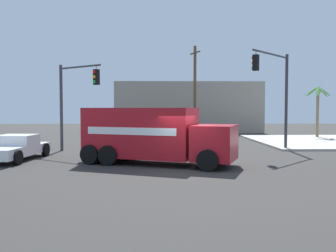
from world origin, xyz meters
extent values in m
plane|color=#33302D|center=(0.00, 0.00, 0.00)|extent=(100.00, 100.00, 0.00)
cube|color=#B2ADA0|center=(13.35, 13.35, 0.07)|extent=(12.77, 12.77, 0.14)
cube|color=#AD141E|center=(-2.18, 1.96, 1.62)|extent=(6.14, 4.29, 2.53)
cube|color=#AD141E|center=(1.48, 0.53, 1.20)|extent=(2.64, 2.93, 1.70)
cube|color=black|center=(2.27, 0.22, 1.54)|extent=(0.81, 1.91, 0.88)
cube|color=#B2B2B7|center=(-4.72, 2.95, 0.19)|extent=(1.02, 2.22, 0.21)
cube|color=white|center=(-1.74, 3.08, 1.74)|extent=(4.43, 1.74, 0.36)
cube|color=white|center=(-2.62, 0.83, 1.74)|extent=(4.43, 1.74, 0.36)
cylinder|color=black|center=(1.88, 1.70, 0.50)|extent=(1.03, 0.62, 1.00)
cylinder|color=black|center=(0.98, -0.61, 0.50)|extent=(1.03, 0.62, 1.00)
cylinder|color=black|center=(-2.88, 3.56, 0.50)|extent=(1.03, 0.62, 1.00)
cylinder|color=black|center=(-3.78, 1.25, 0.50)|extent=(1.03, 0.62, 1.00)
cylinder|color=black|center=(-3.85, 3.94, 0.50)|extent=(1.03, 0.62, 1.00)
cylinder|color=black|center=(-4.76, 1.63, 0.50)|extent=(1.03, 0.62, 1.00)
cylinder|color=#38383D|center=(-7.79, 7.69, 2.88)|extent=(0.20, 0.20, 5.75)
cylinder|color=#38383D|center=(-6.29, 6.58, 5.50)|extent=(3.06, 2.31, 0.12)
cylinder|color=#38383D|center=(-5.08, 5.68, 5.38)|extent=(0.03, 0.03, 0.25)
cube|color=black|center=(-5.08, 5.68, 4.78)|extent=(0.42, 0.42, 0.95)
sphere|color=red|center=(-5.18, 5.54, 5.09)|extent=(0.20, 0.20, 0.20)
sphere|color=#EFA314|center=(-5.18, 5.54, 4.78)|extent=(0.20, 0.20, 0.20)
sphere|color=#19CC4C|center=(-5.18, 5.54, 4.47)|extent=(0.20, 0.20, 0.20)
cylinder|color=#38383D|center=(7.53, 7.94, 3.34)|extent=(0.20, 0.20, 6.40)
cylinder|color=#38383D|center=(5.91, 6.20, 6.29)|extent=(3.32, 3.56, 0.12)
cylinder|color=#38383D|center=(4.53, 4.72, 6.17)|extent=(0.03, 0.03, 0.25)
cube|color=black|center=(4.53, 4.72, 5.57)|extent=(0.42, 0.42, 0.95)
sphere|color=red|center=(4.40, 4.84, 5.88)|extent=(0.20, 0.20, 0.20)
sphere|color=#EFA314|center=(4.40, 4.84, 5.57)|extent=(0.20, 0.20, 0.20)
sphere|color=#19CC4C|center=(4.40, 4.84, 5.26)|extent=(0.20, 0.20, 0.20)
cube|color=white|center=(-8.99, 5.10, 0.53)|extent=(2.09, 1.68, 0.50)
cube|color=white|center=(-9.14, 3.51, 0.83)|extent=(2.11, 1.88, 1.10)
cube|color=black|center=(-9.14, 3.51, 1.12)|extent=(1.92, 1.60, 0.48)
cube|color=white|center=(-9.32, 1.66, 0.56)|extent=(2.13, 2.18, 0.55)
cylinder|color=black|center=(-10.00, 5.06, 0.38)|extent=(0.31, 0.78, 0.76)
cylinder|color=black|center=(-8.00, 4.87, 0.38)|extent=(0.31, 0.78, 0.76)
cylinder|color=black|center=(-8.33, 1.45, 0.38)|extent=(0.31, 0.78, 0.76)
cylinder|color=#7A6647|center=(13.80, 17.22, 2.48)|extent=(0.26, 0.26, 4.67)
ellipsoid|color=#427F38|center=(14.41, 17.17, 4.44)|extent=(1.28, 0.46, 1.00)
ellipsoid|color=#427F38|center=(14.14, 17.83, 4.59)|extent=(1.00, 1.42, 0.72)
ellipsoid|color=#427F38|center=(13.50, 17.77, 4.47)|extent=(0.95, 1.31, 0.94)
ellipsoid|color=#427F38|center=(13.17, 17.31, 4.49)|extent=(1.36, 0.54, 0.91)
ellipsoid|color=#427F38|center=(13.55, 16.69, 4.43)|extent=(0.85, 1.28, 1.03)
ellipsoid|color=#427F38|center=(14.02, 16.68, 4.41)|extent=(0.78, 1.26, 1.06)
cylinder|color=brown|center=(2.48, 20.75, 4.63)|extent=(0.30, 0.30, 9.27)
cube|color=brown|center=(2.48, 20.75, 8.57)|extent=(0.86, 2.11, 0.12)
cube|color=gray|center=(2.22, 26.96, 2.95)|extent=(17.04, 6.00, 5.90)
camera|label=1|loc=(-1.19, -16.84, 2.86)|focal=38.81mm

